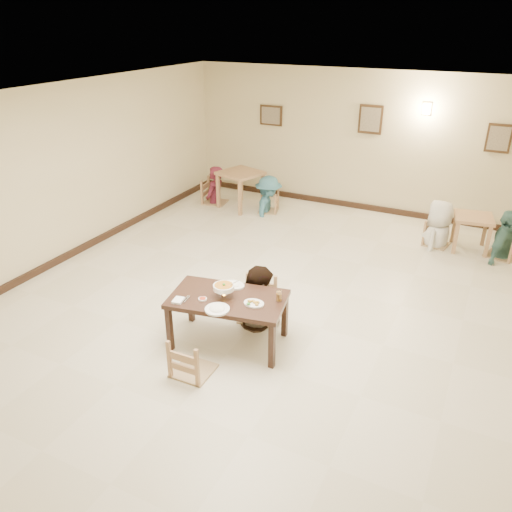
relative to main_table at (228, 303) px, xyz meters
The scene contains 31 objects.
floor 1.06m from the main_table, 82.81° to the left, with size 10.00×10.00×0.00m, color beige.
ceiling 2.53m from the main_table, 82.81° to the left, with size 10.00×10.00×0.00m, color white.
wall_back 5.92m from the main_table, 88.95° to the left, with size 10.00×10.00×0.00m, color beige.
wall_left 4.08m from the main_table, 167.63° to the left, with size 10.00×10.00×0.00m, color beige.
baseboard_back 5.85m from the main_table, 88.94° to the left, with size 8.00×0.06×0.12m, color black.
baseboard_left 3.99m from the main_table, 167.54° to the left, with size 0.06×10.00×0.12m, color black.
picture_a 6.31m from the main_table, 109.80° to the left, with size 0.55×0.04×0.45m.
picture_b 5.98m from the main_table, 87.95° to the left, with size 0.50×0.04×0.60m.
picture_c 6.53m from the main_table, 65.01° to the left, with size 0.45×0.04×0.55m.
wall_sconce 6.19m from the main_table, 77.32° to the left, with size 0.16×0.05×0.22m, color #FFD88C.
main_table is the anchor object (origin of this frame).
chair_far 0.74m from the main_table, 84.30° to the left, with size 0.51×0.51×1.08m.
chair_near 0.75m from the main_table, 96.74° to the right, with size 0.47×0.47×0.99m.
main_diner 0.71m from the main_table, 79.69° to the left, with size 0.84×0.66×1.74m, color gray.
curry_warmer 0.23m from the main_table, 160.64° to the right, with size 0.31×0.27×0.25m.
rice_plate_far 0.32m from the main_table, 105.51° to the left, with size 0.32×0.32×0.07m.
rice_plate_near 0.34m from the main_table, 83.54° to the right, with size 0.31×0.31×0.07m.
fried_plate 0.39m from the main_table, ahead, with size 0.27×0.27×0.06m.
chili_dish 0.34m from the main_table, 142.90° to the right, with size 0.11×0.11×0.02m.
napkin_cutlery 0.63m from the main_table, 144.29° to the right, with size 0.17×0.25×0.03m.
drink_glass 0.68m from the main_table, 18.75° to the left, with size 0.07×0.07×0.14m.
bg_table_left 5.23m from the main_table, 116.21° to the left, with size 1.05×1.05×0.83m.
bg_table_right 5.27m from the main_table, 60.62° to the left, with size 0.77×0.77×0.67m.
bg_chair_ll 5.56m from the main_table, 122.56° to the left, with size 0.51×0.51×1.08m.
bg_chair_lr 5.01m from the main_table, 109.04° to the left, with size 0.41×0.41×0.88m.
bg_chair_rl 4.95m from the main_table, 65.99° to the left, with size 0.43×0.43×0.92m.
bg_chair_rr 5.52m from the main_table, 55.15° to the left, with size 0.48×0.48×1.03m.
bg_diner_a 5.56m from the main_table, 122.56° to the left, with size 0.64×0.42×1.75m, color maroon.
bg_diner_b 5.01m from the main_table, 109.04° to the left, with size 1.05×0.60×1.62m, color teal.
bg_diner_c 4.96m from the main_table, 65.99° to the left, with size 0.87×0.56×1.77m, color silver.
bg_diner_d 5.52m from the main_table, 55.15° to the left, with size 1.04×0.43×1.77m, color #4A7B73.
Camera 1 is at (2.68, -5.66, 3.97)m, focal length 35.00 mm.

